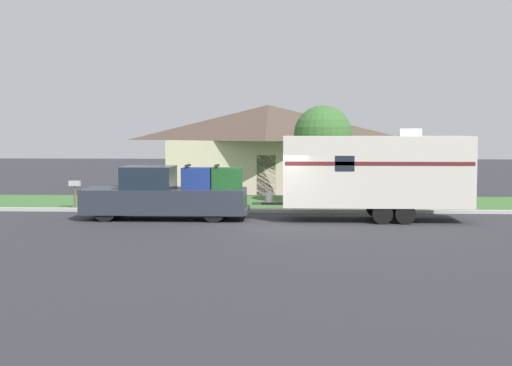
% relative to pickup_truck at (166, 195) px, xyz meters
% --- Properties ---
extents(ground_plane, '(120.00, 120.00, 0.00)m').
position_rel_pickup_truck_xyz_m(ground_plane, '(4.12, -1.30, -0.93)').
color(ground_plane, '#2D2D33').
extents(curb_strip, '(80.00, 0.30, 0.14)m').
position_rel_pickup_truck_xyz_m(curb_strip, '(4.12, 2.45, -0.86)').
color(curb_strip, '#ADADA8').
rests_on(curb_strip, ground_plane).
extents(lawn_strip, '(80.00, 7.00, 0.03)m').
position_rel_pickup_truck_xyz_m(lawn_strip, '(4.12, 6.10, -0.92)').
color(lawn_strip, '#3D6B33').
rests_on(lawn_strip, ground_plane).
extents(house_across_street, '(11.52, 7.50, 4.85)m').
position_rel_pickup_truck_xyz_m(house_across_street, '(3.45, 13.91, 1.59)').
color(house_across_street, beige).
rests_on(house_across_street, ground_plane).
extents(pickup_truck, '(6.28, 2.06, 2.10)m').
position_rel_pickup_truck_xyz_m(pickup_truck, '(0.00, 0.00, 0.00)').
color(pickup_truck, black).
rests_on(pickup_truck, ground_plane).
extents(travel_trailer, '(8.12, 2.41, 3.46)m').
position_rel_pickup_truck_xyz_m(travel_trailer, '(7.93, -0.00, 0.93)').
color(travel_trailer, black).
rests_on(travel_trailer, ground_plane).
extents(mailbox, '(0.48, 0.20, 1.22)m').
position_rel_pickup_truck_xyz_m(mailbox, '(-4.58, 3.32, 0.01)').
color(mailbox, brown).
rests_on(mailbox, ground_plane).
extents(tree_in_yard, '(2.63, 2.63, 4.52)m').
position_rel_pickup_truck_xyz_m(tree_in_yard, '(6.18, 5.55, 2.26)').
color(tree_in_yard, brown).
rests_on(tree_in_yard, ground_plane).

